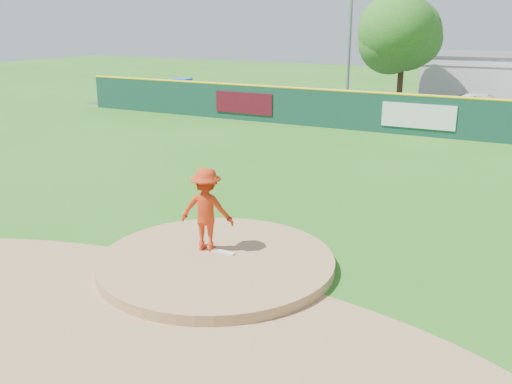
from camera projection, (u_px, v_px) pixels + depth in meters
The scene contains 12 objects.
ground at pixel (217, 267), 13.34m from camera, with size 120.00×120.00×0.00m, color #286B19.
pitchers_mound at pixel (217, 267), 13.34m from camera, with size 5.50×5.50×0.50m, color #9E774C.
pitching_rubber at pixel (223, 252), 13.52m from camera, with size 0.60×0.15×0.04m, color white.
infield_dirt_arc at pixel (134, 325), 10.79m from camera, with size 15.40×15.40×0.01m, color #9E774C.
parking_lot at pixel (437, 110), 36.26m from camera, with size 44.00×16.00×0.02m, color #38383A.
pitcher at pixel (207, 209), 13.47m from camera, with size 1.30×0.74×2.01m, color red.
van at pixel (483, 105), 33.45m from camera, with size 2.26×4.89×1.36m, color white.
fence_banners at pixel (325, 109), 30.11m from camera, with size 13.38×0.04×1.20m.
playground_slide at pixel (182, 90), 39.48m from camera, with size 1.05×2.97×1.64m.
outfield_fence at pixel (404, 113), 28.30m from camera, with size 40.00×0.14×2.07m.
deciduous_tree at pixel (403, 37), 34.12m from camera, with size 5.60×5.60×7.36m.
light_pole_left at pixel (351, 11), 37.15m from camera, with size 1.75×0.25×11.00m.
Camera 1 is at (6.47, -10.44, 5.57)m, focal length 40.00 mm.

